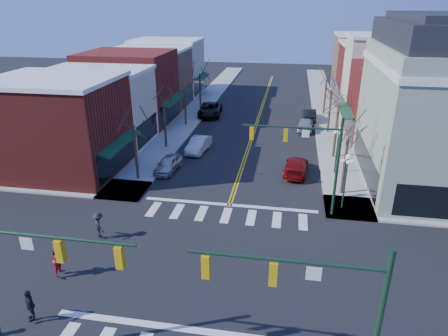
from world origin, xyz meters
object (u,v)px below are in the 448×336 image
at_px(car_left_mid, 198,145).
at_px(pedestrian_dark_b, 99,225).
at_px(pedestrian_red_b, 59,259).
at_px(lamppost_corner, 346,172).
at_px(car_right_near, 296,166).
at_px(car_left_near, 168,164).
at_px(car_left_far, 210,109).
at_px(lamppost_midblock, 338,142).
at_px(car_right_mid, 305,124).
at_px(pedestrian_dark_a, 30,305).
at_px(car_right_far, 309,114).

xyz_separation_m(car_left_mid, pedestrian_dark_b, (-2.62, -16.63, 0.29)).
height_order(car_left_mid, pedestrian_red_b, pedestrian_red_b).
xyz_separation_m(lamppost_corner, pedestrian_red_b, (-16.11, -10.44, -1.89)).
relative_size(lamppost_corner, car_right_near, 0.90).
bearing_deg(lamppost_corner, car_left_near, 162.12).
distance_m(car_left_far, pedestrian_red_b, 33.89).
distance_m(lamppost_midblock, car_left_near, 14.89).
distance_m(car_right_near, pedestrian_red_b, 20.87).
xyz_separation_m(car_right_near, car_right_mid, (1.01, 12.98, 0.05)).
height_order(lamppost_midblock, car_left_far, lamppost_midblock).
distance_m(car_left_near, car_right_mid, 18.86).
distance_m(car_right_near, pedestrian_dark_a, 23.38).
bearing_deg(pedestrian_dark_b, car_right_mid, -73.46).
distance_m(lamppost_corner, car_right_near, 7.29).
relative_size(car_right_near, pedestrian_red_b, 2.61).
distance_m(lamppost_corner, car_right_far, 23.52).
relative_size(pedestrian_red_b, pedestrian_dark_a, 1.10).
relative_size(car_right_far, pedestrian_red_b, 2.50).
distance_m(car_left_near, car_left_mid, 5.56).
distance_m(lamppost_corner, pedestrian_red_b, 19.29).
height_order(lamppost_corner, car_right_far, lamppost_corner).
bearing_deg(pedestrian_red_b, car_left_far, -1.79).
bearing_deg(car_left_near, car_right_far, 60.40).
bearing_deg(car_left_mid, pedestrian_dark_b, -92.42).
relative_size(car_right_near, pedestrian_dark_a, 2.88).
bearing_deg(pedestrian_dark_a, car_left_far, 138.35).
bearing_deg(lamppost_midblock, car_left_mid, 164.77).
relative_size(car_left_near, car_left_far, 0.67).
height_order(lamppost_corner, car_left_near, lamppost_corner).
bearing_deg(pedestrian_dark_a, pedestrian_red_b, 148.02).
relative_size(car_left_near, car_right_mid, 0.90).
relative_size(car_left_far, car_right_mid, 1.35).
bearing_deg(car_left_near, lamppost_midblock, 11.88).
relative_size(car_right_mid, car_right_far, 0.96).
xyz_separation_m(car_right_mid, pedestrian_dark_b, (-13.34, -25.62, 0.25)).
bearing_deg(car_right_far, car_right_mid, 82.28).
bearing_deg(car_left_far, pedestrian_dark_a, -96.41).
height_order(lamppost_corner, lamppost_midblock, same).
distance_m(lamppost_midblock, pedestrian_dark_a, 25.72).
distance_m(car_right_near, car_right_far, 17.35).
xyz_separation_m(car_right_near, pedestrian_dark_b, (-12.33, -12.64, 0.31)).
distance_m(lamppost_corner, car_right_mid, 19.31).
xyz_separation_m(lamppost_midblock, car_right_mid, (-2.34, 12.54, -2.21)).
relative_size(car_left_mid, car_right_far, 0.95).
bearing_deg(car_right_near, lamppost_midblock, -167.79).
distance_m(lamppost_midblock, pedestrian_red_b, 23.45).
distance_m(car_left_mid, car_right_far, 17.42).
height_order(car_right_near, car_right_mid, car_right_mid).
height_order(car_right_near, pedestrian_red_b, pedestrian_red_b).
bearing_deg(car_right_near, car_left_mid, -17.48).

